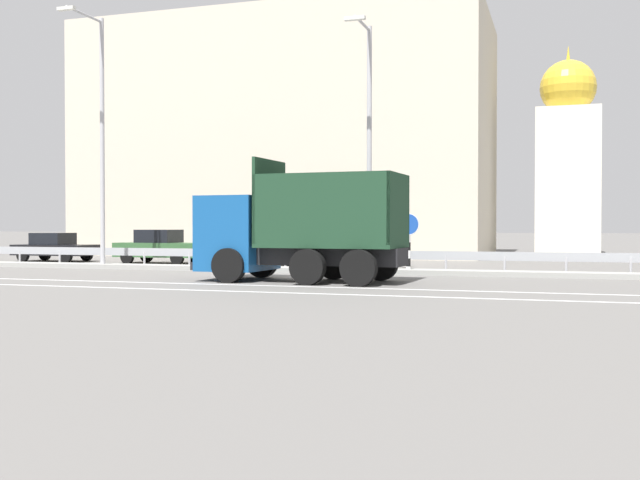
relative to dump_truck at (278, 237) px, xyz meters
The scene contains 14 objects.
ground_plane 2.38m from the dump_truck, 83.66° to the left, with size 320.00×320.00×0.00m, color #605E5B.
lane_strip_0 2.42m from the dump_truck, 65.68° to the right, with size 54.49×0.16×0.01m, color silver.
lane_strip_1 4.11m from the dump_truck, 77.67° to the right, with size 54.49×0.16×0.01m, color silver.
median_island 4.44m from the dump_truck, 87.10° to the left, with size 29.97×1.10×0.18m, color gray.
median_guardrail 5.70m from the dump_truck, 87.81° to the left, with size 54.49×0.09×0.78m.
dump_truck is the anchor object (origin of this frame).
median_road_sign 5.36m from the dump_truck, 52.67° to the left, with size 0.77×0.16×2.14m.
street_lamp_1 10.77m from the dump_truck, 156.13° to the left, with size 0.70×2.43×9.94m.
street_lamp_2 5.78m from the dump_truck, 66.75° to the left, with size 0.70×2.14×8.79m.
parked_car_1 17.01m from the dump_truck, 149.84° to the left, with size 3.90×1.79×1.36m.
parked_car_2 12.19m from the dump_truck, 136.70° to the left, with size 4.08×1.85×1.53m.
parked_car_3 8.87m from the dump_truck, 111.58° to the left, with size 4.62×1.92×1.37m.
background_building_0 22.44m from the dump_truck, 109.20° to the left, with size 23.39×11.11×13.53m, color beige.
church_tower 26.80m from the dump_truck, 70.77° to the left, with size 3.60×3.60×12.34m.
Camera 1 is at (8.06, -23.50, 1.70)m, focal length 42.00 mm.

